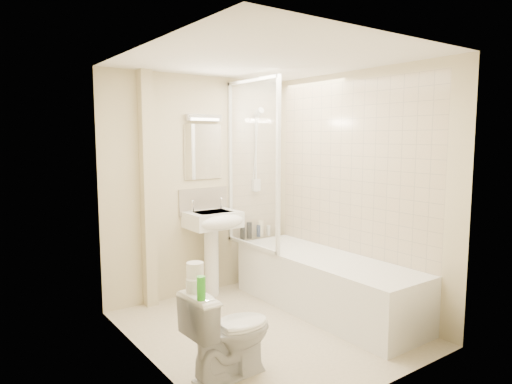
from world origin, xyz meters
TOP-DOWN VIEW (x-y plane):
  - floor at (0.00, 0.00)m, footprint 2.50×2.50m
  - wall_back at (0.00, 1.25)m, footprint 2.20×0.02m
  - wall_left at (-1.10, 0.00)m, footprint 0.02×2.50m
  - wall_right at (1.10, 0.00)m, footprint 0.02×2.50m
  - ceiling at (0.00, 0.00)m, footprint 2.20×2.50m
  - tile_back at (0.75, 1.24)m, footprint 0.70×0.01m
  - tile_right at (1.09, 0.02)m, footprint 0.01×2.10m
  - pipe_boxing at (-0.62, 1.19)m, footprint 0.12×0.12m
  - splashback at (0.05, 1.24)m, footprint 0.60×0.02m
  - mirror at (0.05, 1.24)m, footprint 0.46×0.01m
  - strip_light at (0.05, 1.22)m, footprint 0.42×0.07m
  - bathtub at (0.75, 0.02)m, footprint 0.70×2.10m
  - shower_screen at (0.40, 0.80)m, footprint 0.04×0.92m
  - shower_fixture at (0.75, 1.19)m, footprint 0.10×0.16m
  - pedestal_sink at (0.05, 1.01)m, footprint 0.55×0.50m
  - bottle_black_a at (0.52, 1.16)m, footprint 0.06×0.06m
  - bottle_black_b at (0.61, 1.16)m, footprint 0.06×0.06m
  - bottle_blue at (0.75, 1.16)m, footprint 0.05×0.05m
  - bottle_cream at (0.78, 1.16)m, footprint 0.07×0.07m
  - bottle_white_b at (0.90, 1.16)m, footprint 0.05×0.05m
  - toilet at (-0.72, -0.50)m, footprint 0.44×0.69m
  - toilet_roll_lower at (-0.97, -0.44)m, footprint 0.11×0.11m
  - toilet_roll_upper at (-0.94, -0.40)m, footprint 0.12×0.12m
  - green_bottle at (-1.01, -0.61)m, footprint 0.06×0.06m

SIDE VIEW (x-z plane):
  - floor at x=0.00m, z-range 0.00..0.00m
  - bathtub at x=0.75m, z-range 0.01..0.56m
  - toilet at x=-0.72m, z-range 0.00..0.67m
  - bottle_white_b at x=0.90m, z-range 0.55..0.67m
  - bottle_blue at x=0.75m, z-range 0.55..0.69m
  - bottle_black_a at x=0.52m, z-range 0.55..0.72m
  - bottle_black_b at x=0.61m, z-range 0.55..0.74m
  - bottle_cream at x=0.78m, z-range 0.55..0.74m
  - toilet_roll_lower at x=-0.97m, z-range 0.67..0.76m
  - pedestal_sink at x=0.05m, z-range 0.22..1.29m
  - green_bottle at x=-1.01m, z-range 0.67..0.83m
  - toilet_roll_upper at x=-0.94m, z-range 0.76..0.87m
  - splashback at x=0.05m, z-range 0.88..1.18m
  - wall_back at x=0.00m, z-range 0.00..2.40m
  - wall_left at x=-1.10m, z-range 0.00..2.40m
  - wall_right at x=1.10m, z-range 0.00..2.40m
  - pipe_boxing at x=-0.62m, z-range 0.00..2.40m
  - tile_back at x=0.75m, z-range 0.55..2.30m
  - tile_right at x=1.09m, z-range 0.55..2.30m
  - shower_screen at x=0.40m, z-range 0.55..2.35m
  - shower_fixture at x=0.75m, z-range 1.05..2.04m
  - mirror at x=0.05m, z-range 1.28..1.88m
  - strip_light at x=0.05m, z-range 1.92..1.98m
  - ceiling at x=0.00m, z-range 2.39..2.41m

